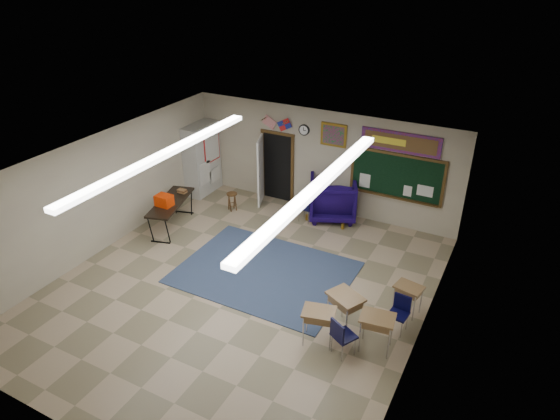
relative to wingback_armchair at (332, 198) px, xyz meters
The scene contains 25 objects.
floor 4.23m from the wingback_armchair, 97.41° to the right, with size 9.00×9.00×0.00m, color tan.
back_wall 1.11m from the wingback_armchair, 147.05° to the left, with size 8.00×0.04×3.00m, color #B9B296.
front_wall 8.71m from the wingback_armchair, 93.57° to the right, with size 8.00×0.04×3.00m, color #B9B296.
left_wall 6.22m from the wingback_armchair, 137.57° to the right, with size 0.04×9.00×3.00m, color #B9B296.
right_wall 5.48m from the wingback_armchair, 50.18° to the right, with size 0.04×9.00×3.00m, color #B9B296.
ceiling 4.83m from the wingback_armchair, 97.41° to the right, with size 8.00×9.00×0.04m, color silver.
area_rug 3.42m from the wingback_armchair, 95.80° to the right, with size 4.00×3.00×0.02m, color navy.
fluorescent_strips 4.80m from the wingback_armchair, 97.41° to the right, with size 3.86×6.00×0.10m, color white, non-canonical shape.
doorway 2.10m from the wingback_armchair, behind, with size 1.10×0.89×2.16m.
chalkboard 1.90m from the wingback_armchair, 10.64° to the left, with size 2.55×0.14×1.30m.
bulletin_board 2.51m from the wingback_armchair, 10.78° to the left, with size 2.10×0.05×0.55m.
framed_art_print 1.79m from the wingback_armchair, 121.04° to the left, with size 0.75×0.05×0.65m.
wall_clock 2.09m from the wingback_armchair, 163.82° to the left, with size 0.32×0.05×0.32m.
wall_flags 2.72m from the wingback_armchair, behind, with size 1.16×0.06×0.70m, color red, non-canonical shape.
storage_cabinet 4.29m from the wingback_armchair, behind, with size 0.59×1.25×2.20m.
wingback_armchair is the anchor object (origin of this frame).
student_chair_reading 0.80m from the wingback_armchair, 135.12° to the right, with size 0.41×0.41×0.82m, color black, non-canonical shape.
student_chair_desk_a 5.50m from the wingback_armchair, 65.25° to the right, with size 0.42×0.42×0.83m, color black, non-canonical shape.
student_chair_desk_b 4.93m from the wingback_armchair, 52.08° to the right, with size 0.40×0.40×0.79m, color black, non-canonical shape.
student_desk_front_left 4.78m from the wingback_armchair, 64.57° to the right, with size 0.85×0.77×0.82m.
student_desk_front_right 4.43m from the wingback_armchair, 46.63° to the right, with size 0.63×0.52×0.67m.
student_desk_back_left 5.22m from the wingback_armchair, 70.45° to the right, with size 0.73×0.61×0.76m.
student_desk_back_right 5.37m from the wingback_armchair, 58.59° to the right, with size 0.71×0.57×0.78m.
folding_table 4.52m from the wingback_armchair, 144.44° to the right, with size 1.15×2.04×1.10m.
wooden_stool 2.95m from the wingback_armchair, 160.47° to the right, with size 0.31×0.31×0.54m.
Camera 1 is at (5.12, -7.76, 6.90)m, focal length 32.00 mm.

